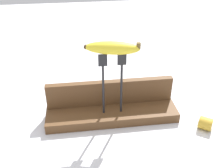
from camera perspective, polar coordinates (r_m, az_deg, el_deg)
ground_plane at (r=0.90m, az=0.00°, el=-7.18°), size 3.00×3.00×0.00m
wooden_board at (r=0.89m, az=0.00°, el=-6.39°), size 0.42×0.11×0.03m
board_backstop at (r=0.89m, az=-0.38°, el=-1.76°), size 0.42×0.02×0.08m
fork_stand_center at (r=0.80m, az=0.07°, el=1.00°), size 0.08×0.01×0.20m
banana_raised_center at (r=0.76m, az=0.07°, el=7.64°), size 0.16×0.08×0.04m
banana_chunk_near at (r=0.89m, az=19.10°, el=-7.88°), size 0.05×0.05×0.04m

